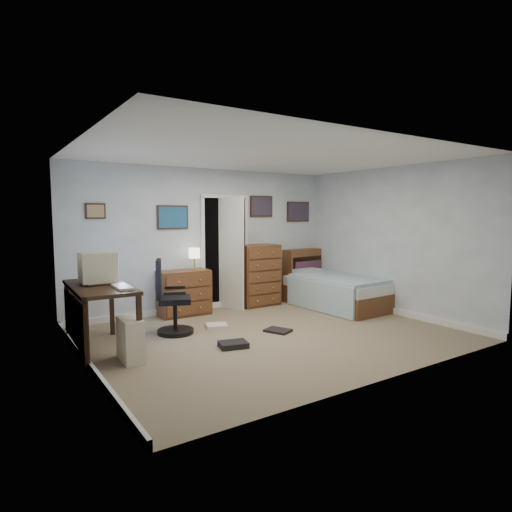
{
  "coord_description": "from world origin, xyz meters",
  "views": [
    {
      "loc": [
        -3.44,
        -4.84,
        1.71
      ],
      "look_at": [
        -0.07,
        0.3,
        1.1
      ],
      "focal_mm": 30.0,
      "sensor_mm": 36.0,
      "label": 1
    }
  ],
  "objects_px": {
    "low_dresser": "(184,293)",
    "office_chair": "(171,305)",
    "bed": "(334,291)",
    "computer_desk": "(92,301)",
    "tall_dresser": "(258,275)"
  },
  "relations": [
    {
      "from": "office_chair",
      "to": "bed",
      "type": "xyz_separation_m",
      "value": [
        3.16,
        -0.0,
        -0.12
      ]
    },
    {
      "from": "office_chair",
      "to": "bed",
      "type": "height_order",
      "value": "office_chair"
    },
    {
      "from": "low_dresser",
      "to": "tall_dresser",
      "type": "bearing_deg",
      "value": 0.13
    },
    {
      "from": "computer_desk",
      "to": "tall_dresser",
      "type": "relative_size",
      "value": 1.28
    },
    {
      "from": "office_chair",
      "to": "low_dresser",
      "type": "xyz_separation_m",
      "value": [
        0.62,
        0.95,
        -0.03
      ]
    },
    {
      "from": "low_dresser",
      "to": "bed",
      "type": "distance_m",
      "value": 2.72
    },
    {
      "from": "computer_desk",
      "to": "bed",
      "type": "bearing_deg",
      "value": 4.98
    },
    {
      "from": "low_dresser",
      "to": "computer_desk",
      "type": "bearing_deg",
      "value": -144.4
    },
    {
      "from": "office_chair",
      "to": "low_dresser",
      "type": "relative_size",
      "value": 1.25
    },
    {
      "from": "tall_dresser",
      "to": "bed",
      "type": "bearing_deg",
      "value": -42.37
    },
    {
      "from": "office_chair",
      "to": "tall_dresser",
      "type": "bearing_deg",
      "value": 46.84
    },
    {
      "from": "computer_desk",
      "to": "low_dresser",
      "type": "xyz_separation_m",
      "value": [
        1.74,
        1.2,
        -0.26
      ]
    },
    {
      "from": "low_dresser",
      "to": "bed",
      "type": "xyz_separation_m",
      "value": [
        2.54,
        -0.96,
        -0.08
      ]
    },
    {
      "from": "low_dresser",
      "to": "office_chair",
      "type": "bearing_deg",
      "value": -121.99
    },
    {
      "from": "computer_desk",
      "to": "bed",
      "type": "height_order",
      "value": "computer_desk"
    }
  ]
}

